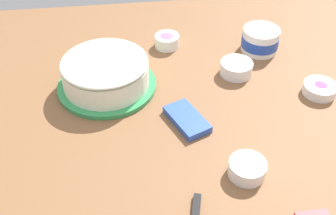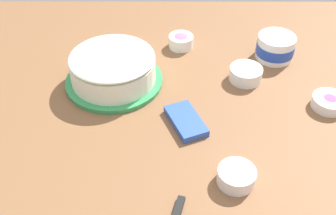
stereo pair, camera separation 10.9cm
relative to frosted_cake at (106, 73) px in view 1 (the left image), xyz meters
The scene contains 8 objects.
ground_plane 0.35m from the frosted_cake, 133.28° to the right, with size 1.54×1.54×0.00m, color brown.
frosted_cake is the anchor object (origin of this frame).
frosting_tub 0.53m from the frosted_cake, 74.86° to the right, with size 0.12×0.12×0.08m.
sprinkle_bowl_rainbow 0.63m from the frosted_cake, 99.91° to the right, with size 0.10×0.10×0.03m.
sprinkle_bowl_yellow 0.50m from the frosted_cake, 139.36° to the right, with size 0.09×0.09×0.04m.
sprinkle_bowl_pink 0.29m from the frosted_cake, 45.87° to the right, with size 0.08×0.08×0.05m.
sprinkle_bowl_green 0.40m from the frosted_cake, 87.54° to the right, with size 0.10×0.10×0.04m.
candy_box_upper 0.28m from the frosted_cake, 130.39° to the right, with size 0.14×0.07×0.02m, color #2D51B2.
Camera 1 is at (-0.73, 0.19, 0.76)m, focal length 43.38 mm.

